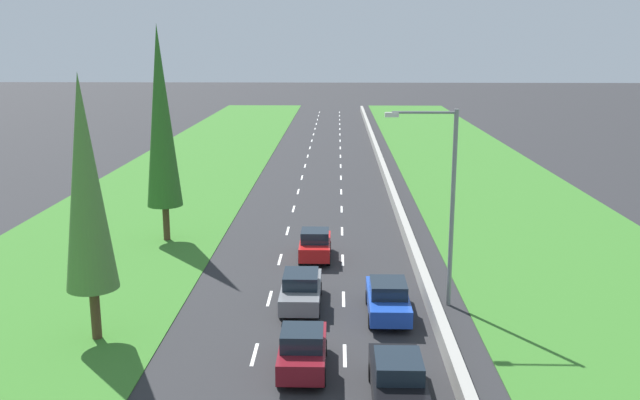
{
  "coord_description": "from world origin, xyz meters",
  "views": [
    {
      "loc": [
        1.42,
        -3.56,
        11.78
      ],
      "look_at": [
        0.22,
        43.36,
        1.06
      ],
      "focal_mm": 38.63,
      "sensor_mm": 36.0,
      "label": 1
    }
  ],
  "objects_px": {
    "black_sedan_right_lane": "(398,379)",
    "poplar_tree_third": "(161,118)",
    "grey_sedan_centre_lane": "(301,289)",
    "street_light_mast": "(445,194)",
    "poplar_tree_second": "(86,184)",
    "blue_sedan_right_lane": "(388,298)",
    "red_hatchback_centre_lane": "(315,244)",
    "maroon_hatchback_centre_lane": "(303,349)"
  },
  "relations": [
    {
      "from": "red_hatchback_centre_lane",
      "to": "poplar_tree_second",
      "type": "bearing_deg",
      "value": -128.12
    },
    {
      "from": "poplar_tree_second",
      "to": "poplar_tree_third",
      "type": "xyz_separation_m",
      "value": [
        -0.64,
        14.38,
        1.08
      ]
    },
    {
      "from": "maroon_hatchback_centre_lane",
      "to": "poplar_tree_second",
      "type": "relative_size",
      "value": 0.36
    },
    {
      "from": "maroon_hatchback_centre_lane",
      "to": "black_sedan_right_lane",
      "type": "xyz_separation_m",
      "value": [
        3.3,
        -2.12,
        -0.02
      ]
    },
    {
      "from": "maroon_hatchback_centre_lane",
      "to": "poplar_tree_third",
      "type": "height_order",
      "value": "poplar_tree_third"
    },
    {
      "from": "poplar_tree_third",
      "to": "maroon_hatchback_centre_lane",
      "type": "bearing_deg",
      "value": -61.62
    },
    {
      "from": "maroon_hatchback_centre_lane",
      "to": "red_hatchback_centre_lane",
      "type": "height_order",
      "value": "same"
    },
    {
      "from": "blue_sedan_right_lane",
      "to": "red_hatchback_centre_lane",
      "type": "relative_size",
      "value": 1.15
    },
    {
      "from": "black_sedan_right_lane",
      "to": "street_light_mast",
      "type": "height_order",
      "value": "street_light_mast"
    },
    {
      "from": "grey_sedan_centre_lane",
      "to": "blue_sedan_right_lane",
      "type": "distance_m",
      "value": 4.03
    },
    {
      "from": "grey_sedan_centre_lane",
      "to": "blue_sedan_right_lane",
      "type": "height_order",
      "value": "same"
    },
    {
      "from": "blue_sedan_right_lane",
      "to": "poplar_tree_third",
      "type": "height_order",
      "value": "poplar_tree_third"
    },
    {
      "from": "maroon_hatchback_centre_lane",
      "to": "street_light_mast",
      "type": "xyz_separation_m",
      "value": [
        6.04,
        6.69,
        4.4
      ]
    },
    {
      "from": "black_sedan_right_lane",
      "to": "poplar_tree_second",
      "type": "height_order",
      "value": "poplar_tree_second"
    },
    {
      "from": "black_sedan_right_lane",
      "to": "red_hatchback_centre_lane",
      "type": "bearing_deg",
      "value": 101.87
    },
    {
      "from": "grey_sedan_centre_lane",
      "to": "poplar_tree_third",
      "type": "relative_size",
      "value": 0.35
    },
    {
      "from": "maroon_hatchback_centre_lane",
      "to": "poplar_tree_second",
      "type": "xyz_separation_m",
      "value": [
        -8.53,
        2.58,
        5.59
      ]
    },
    {
      "from": "maroon_hatchback_centre_lane",
      "to": "grey_sedan_centre_lane",
      "type": "bearing_deg",
      "value": 93.52
    },
    {
      "from": "blue_sedan_right_lane",
      "to": "red_hatchback_centre_lane",
      "type": "bearing_deg",
      "value": 113.06
    },
    {
      "from": "maroon_hatchback_centre_lane",
      "to": "black_sedan_right_lane",
      "type": "relative_size",
      "value": 0.87
    },
    {
      "from": "black_sedan_right_lane",
      "to": "grey_sedan_centre_lane",
      "type": "height_order",
      "value": "same"
    },
    {
      "from": "maroon_hatchback_centre_lane",
      "to": "black_sedan_right_lane",
      "type": "bearing_deg",
      "value": -32.71
    },
    {
      "from": "blue_sedan_right_lane",
      "to": "street_light_mast",
      "type": "height_order",
      "value": "street_light_mast"
    },
    {
      "from": "blue_sedan_right_lane",
      "to": "grey_sedan_centre_lane",
      "type": "bearing_deg",
      "value": 164.62
    },
    {
      "from": "grey_sedan_centre_lane",
      "to": "poplar_tree_third",
      "type": "bearing_deg",
      "value": 129.7
    },
    {
      "from": "poplar_tree_second",
      "to": "black_sedan_right_lane",
      "type": "bearing_deg",
      "value": -21.68
    },
    {
      "from": "black_sedan_right_lane",
      "to": "grey_sedan_centre_lane",
      "type": "xyz_separation_m",
      "value": [
        -3.69,
        8.52,
        0.0
      ]
    },
    {
      "from": "grey_sedan_centre_lane",
      "to": "street_light_mast",
      "type": "xyz_separation_m",
      "value": [
        6.43,
        0.29,
        4.42
      ]
    },
    {
      "from": "black_sedan_right_lane",
      "to": "poplar_tree_third",
      "type": "bearing_deg",
      "value": 123.15
    },
    {
      "from": "red_hatchback_centre_lane",
      "to": "street_light_mast",
      "type": "relative_size",
      "value": 0.43
    },
    {
      "from": "grey_sedan_centre_lane",
      "to": "red_hatchback_centre_lane",
      "type": "xyz_separation_m",
      "value": [
        0.41,
        7.08,
        0.02
      ]
    },
    {
      "from": "black_sedan_right_lane",
      "to": "poplar_tree_third",
      "type": "height_order",
      "value": "poplar_tree_third"
    },
    {
      "from": "maroon_hatchback_centre_lane",
      "to": "blue_sedan_right_lane",
      "type": "xyz_separation_m",
      "value": [
        3.49,
        5.33,
        -0.02
      ]
    },
    {
      "from": "maroon_hatchback_centre_lane",
      "to": "street_light_mast",
      "type": "distance_m",
      "value": 10.03
    },
    {
      "from": "black_sedan_right_lane",
      "to": "grey_sedan_centre_lane",
      "type": "bearing_deg",
      "value": 113.44
    },
    {
      "from": "maroon_hatchback_centre_lane",
      "to": "poplar_tree_second",
      "type": "height_order",
      "value": "poplar_tree_second"
    },
    {
      "from": "grey_sedan_centre_lane",
      "to": "red_hatchback_centre_lane",
      "type": "height_order",
      "value": "red_hatchback_centre_lane"
    },
    {
      "from": "black_sedan_right_lane",
      "to": "red_hatchback_centre_lane",
      "type": "height_order",
      "value": "red_hatchback_centre_lane"
    },
    {
      "from": "black_sedan_right_lane",
      "to": "poplar_tree_third",
      "type": "distance_m",
      "value": 23.76
    },
    {
      "from": "maroon_hatchback_centre_lane",
      "to": "blue_sedan_right_lane",
      "type": "distance_m",
      "value": 6.37
    },
    {
      "from": "black_sedan_right_lane",
      "to": "poplar_tree_second",
      "type": "xyz_separation_m",
      "value": [
        -11.83,
        4.7,
        5.62
      ]
    },
    {
      "from": "blue_sedan_right_lane",
      "to": "poplar_tree_second",
      "type": "bearing_deg",
      "value": -167.14
    }
  ]
}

